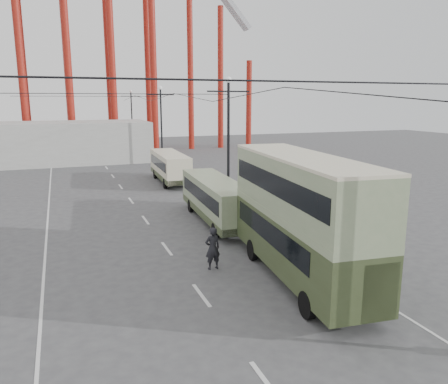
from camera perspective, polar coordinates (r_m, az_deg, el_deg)
name	(u,v)px	position (r m, az deg, el deg)	size (l,w,h in m)	color
ground	(268,341)	(15.13, 5.75, -18.75)	(160.00, 160.00, 0.00)	#444447
road_markings	(138,207)	(32.63, -11.18, -1.95)	(12.52, 120.00, 0.01)	silver
lamp_post_mid	(228,142)	(31.90, 0.58, 6.49)	(3.20, 0.44, 9.32)	black
lamp_post_far	(161,126)	(52.96, -8.17, 8.54)	(3.20, 0.44, 9.32)	black
lamp_post_distant	(132,119)	(74.56, -11.93, 9.35)	(3.20, 0.44, 9.32)	black
fairground_shed	(59,142)	(58.83, -20.80, 6.09)	(22.00, 10.00, 5.00)	#A8A8A3
double_decker_bus	(301,212)	(18.77, 10.00, -2.58)	(3.54, 10.36, 5.46)	#333E21
single_decker_green	(216,198)	(27.90, -1.06, -0.82)	(2.79, 9.82, 2.74)	gray
single_decker_cream	(170,166)	(41.80, -7.10, 3.40)	(2.63, 9.04, 2.78)	beige
pedestrian	(213,248)	(20.28, -1.49, -7.37)	(0.73, 0.48, 2.01)	black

